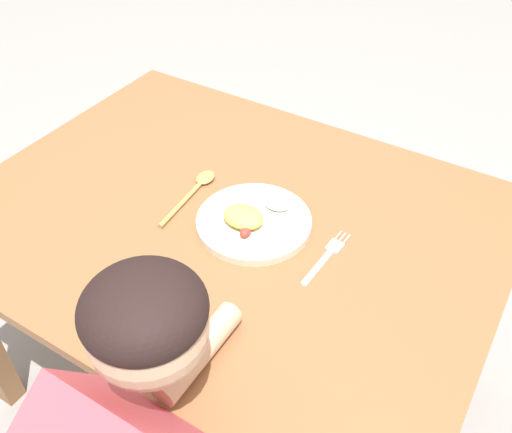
# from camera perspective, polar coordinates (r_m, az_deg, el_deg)

# --- Properties ---
(ground_plane) EXTENTS (8.00, 8.00, 0.00)m
(ground_plane) POSITION_cam_1_polar(r_m,az_deg,el_deg) (1.84, -2.13, -16.09)
(ground_plane) COLOR gray
(dining_table) EXTENTS (1.24, 0.95, 0.69)m
(dining_table) POSITION_cam_1_polar(r_m,az_deg,el_deg) (1.38, -2.74, -2.56)
(dining_table) COLOR brown
(dining_table) RESTS_ON ground_plane
(plate) EXTENTS (0.26, 0.26, 0.05)m
(plate) POSITION_cam_1_polar(r_m,az_deg,el_deg) (1.28, -0.26, -0.40)
(plate) COLOR beige
(plate) RESTS_ON dining_table
(fork) EXTENTS (0.03, 0.19, 0.01)m
(fork) POSITION_cam_1_polar(r_m,az_deg,el_deg) (1.22, 7.11, -4.12)
(fork) COLOR silver
(fork) RESTS_ON dining_table
(spoon) EXTENTS (0.05, 0.23, 0.02)m
(spoon) POSITION_cam_1_polar(r_m,az_deg,el_deg) (1.39, -6.09, 2.94)
(spoon) COLOR tan
(spoon) RESTS_ON dining_table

